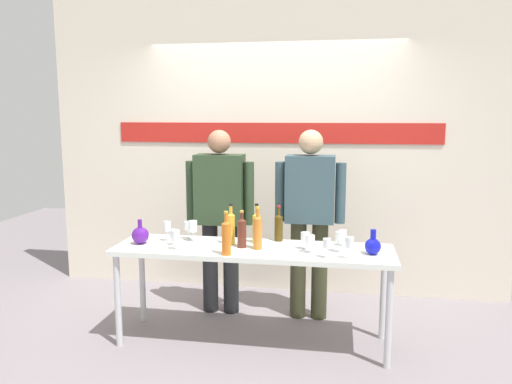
# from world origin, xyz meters

# --- Properties ---
(ground_plane) EXTENTS (10.00, 10.00, 0.00)m
(ground_plane) POSITION_xyz_m (0.00, 0.00, 0.00)
(ground_plane) COLOR gray
(back_wall) EXTENTS (4.63, 0.11, 3.00)m
(back_wall) POSITION_xyz_m (0.00, 1.29, 1.50)
(back_wall) COLOR beige
(back_wall) RESTS_ON ground
(display_table) EXTENTS (2.17, 0.59, 0.78)m
(display_table) POSITION_xyz_m (0.00, 0.00, 0.71)
(display_table) COLOR white
(display_table) RESTS_ON ground
(decanter_blue_left) EXTENTS (0.14, 0.14, 0.20)m
(decanter_blue_left) POSITION_xyz_m (-0.91, -0.04, 0.85)
(decanter_blue_left) COLOR #52198B
(decanter_blue_left) RESTS_ON display_table
(decanter_blue_right) EXTENTS (0.12, 0.12, 0.19)m
(decanter_blue_right) POSITION_xyz_m (0.91, -0.04, 0.85)
(decanter_blue_right) COLOR #1216BB
(decanter_blue_right) RESTS_ON display_table
(presenter_left) EXTENTS (0.62, 0.22, 1.67)m
(presenter_left) POSITION_xyz_m (-0.40, 0.58, 0.96)
(presenter_left) COLOR black
(presenter_left) RESTS_ON ground
(presenter_right) EXTENTS (0.61, 0.22, 1.67)m
(presenter_right) POSITION_xyz_m (0.40, 0.58, 0.96)
(presenter_right) COLOR #353722
(presenter_right) RESTS_ON ground
(wine_bottle_0) EXTENTS (0.07, 0.07, 0.33)m
(wine_bottle_0) POSITION_xyz_m (-0.16, -0.23, 0.92)
(wine_bottle_0) COLOR orange
(wine_bottle_0) RESTS_ON display_table
(wine_bottle_1) EXTENTS (0.07, 0.07, 0.32)m
(wine_bottle_1) POSITION_xyz_m (0.01, 0.14, 0.91)
(wine_bottle_1) COLOR gold
(wine_bottle_1) RESTS_ON display_table
(wine_bottle_2) EXTENTS (0.07, 0.07, 0.29)m
(wine_bottle_2) POSITION_xyz_m (0.17, 0.24, 0.90)
(wine_bottle_2) COLOR #47330C
(wine_bottle_2) RESTS_ON display_table
(wine_bottle_3) EXTENTS (0.07, 0.07, 0.33)m
(wine_bottle_3) POSITION_xyz_m (0.05, -0.04, 0.92)
(wine_bottle_3) COLOR orange
(wine_bottle_3) RESTS_ON display_table
(wine_bottle_4) EXTENTS (0.07, 0.07, 0.29)m
(wine_bottle_4) POSITION_xyz_m (-0.08, -0.01, 0.91)
(wine_bottle_4) COLOR #56271C
(wine_bottle_4) RESTS_ON display_table
(wine_bottle_5) EXTENTS (0.06, 0.06, 0.33)m
(wine_bottle_5) POSITION_xyz_m (-0.19, 0.06, 0.92)
(wine_bottle_5) COLOR gold
(wine_bottle_5) RESTS_ON display_table
(wine_glass_left_0) EXTENTS (0.07, 0.07, 0.17)m
(wine_glass_left_0) POSITION_xyz_m (-0.51, 0.11, 0.90)
(wine_glass_left_0) COLOR white
(wine_glass_left_0) RESTS_ON display_table
(wine_glass_left_1) EXTENTS (0.07, 0.07, 0.15)m
(wine_glass_left_1) POSITION_xyz_m (-0.57, 0.18, 0.89)
(wine_glass_left_1) COLOR white
(wine_glass_left_1) RESTS_ON display_table
(wine_glass_left_2) EXTENTS (0.06, 0.06, 0.15)m
(wine_glass_left_2) POSITION_xyz_m (-0.57, -0.16, 0.89)
(wine_glass_left_2) COLOR white
(wine_glass_left_2) RESTS_ON display_table
(wine_glass_left_3) EXTENTS (0.06, 0.06, 0.13)m
(wine_glass_left_3) POSITION_xyz_m (-0.64, -0.03, 0.87)
(wine_glass_left_3) COLOR white
(wine_glass_left_3) RESTS_ON display_table
(wine_glass_left_4) EXTENTS (0.06, 0.06, 0.16)m
(wine_glass_left_4) POSITION_xyz_m (-0.72, 0.08, 0.90)
(wine_glass_left_4) COLOR white
(wine_glass_left_4) RESTS_ON display_table
(wine_glass_right_0) EXTENTS (0.07, 0.07, 0.13)m
(wine_glass_right_0) POSITION_xyz_m (0.41, 0.02, 0.87)
(wine_glass_right_0) COLOR white
(wine_glass_right_0) RESTS_ON display_table
(wine_glass_right_1) EXTENTS (0.06, 0.06, 0.16)m
(wine_glass_right_1) POSITION_xyz_m (0.74, -0.19, 0.90)
(wine_glass_right_1) COLOR white
(wine_glass_right_1) RESTS_ON display_table
(wine_glass_right_2) EXTENTS (0.06, 0.06, 0.14)m
(wine_glass_right_2) POSITION_xyz_m (0.58, -0.19, 0.88)
(wine_glass_right_2) COLOR white
(wine_glass_right_2) RESTS_ON display_table
(wine_glass_right_3) EXTENTS (0.07, 0.07, 0.16)m
(wine_glass_right_3) POSITION_xyz_m (0.67, -0.02, 0.89)
(wine_glass_right_3) COLOR white
(wine_glass_right_3) RESTS_ON display_table
(wine_glass_right_4) EXTENTS (0.07, 0.07, 0.14)m
(wine_glass_right_4) POSITION_xyz_m (0.45, -0.07, 0.88)
(wine_glass_right_4) COLOR white
(wine_glass_right_4) RESTS_ON display_table
(wine_glass_right_5) EXTENTS (0.06, 0.06, 0.13)m
(wine_glass_right_5) POSITION_xyz_m (0.69, 0.17, 0.87)
(wine_glass_right_5) COLOR white
(wine_glass_right_5) RESTS_ON display_table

